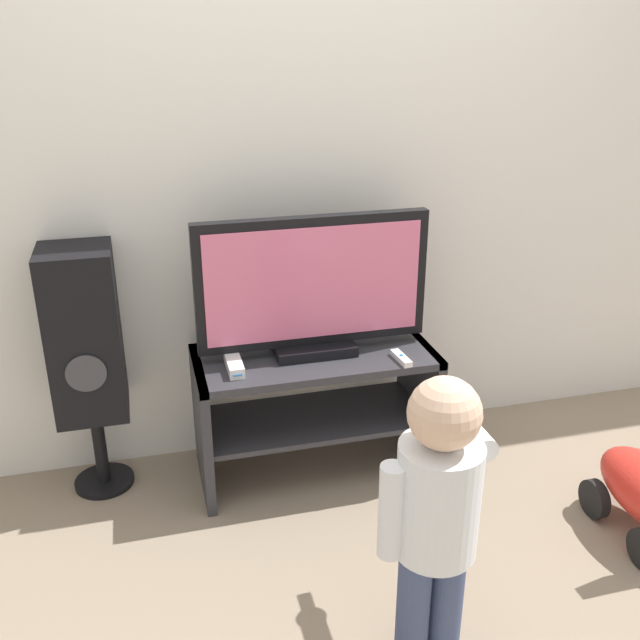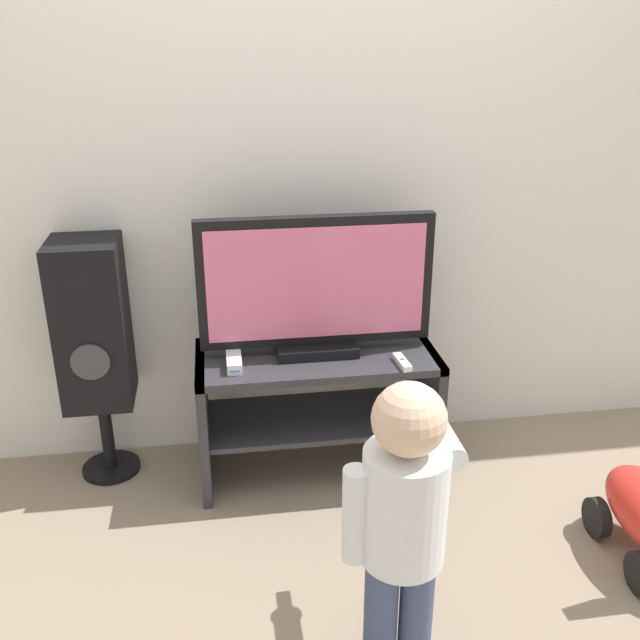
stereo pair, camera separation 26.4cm
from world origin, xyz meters
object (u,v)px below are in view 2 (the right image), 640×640
at_px(television, 316,287).
at_px(game_console, 234,360).
at_px(remote_primary, 402,362).
at_px(speaker_tower, 93,329).
at_px(child, 404,506).

distance_m(television, game_console, 0.41).
relative_size(game_console, remote_primary, 1.43).
relative_size(game_console, speaker_tower, 0.19).
xyz_separation_m(television, child, (0.09, -1.00, -0.27)).
height_order(television, speaker_tower, television).
bearing_deg(child, television, 95.35).
bearing_deg(child, game_console, 114.34).
height_order(television, child, television).
bearing_deg(television, game_console, -167.02).
height_order(remote_primary, speaker_tower, speaker_tower).
distance_m(game_console, child, 1.01).
bearing_deg(game_console, speaker_tower, 162.47).
bearing_deg(remote_primary, game_console, 171.50).
relative_size(game_console, child, 0.21).
bearing_deg(game_console, television, 12.98).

